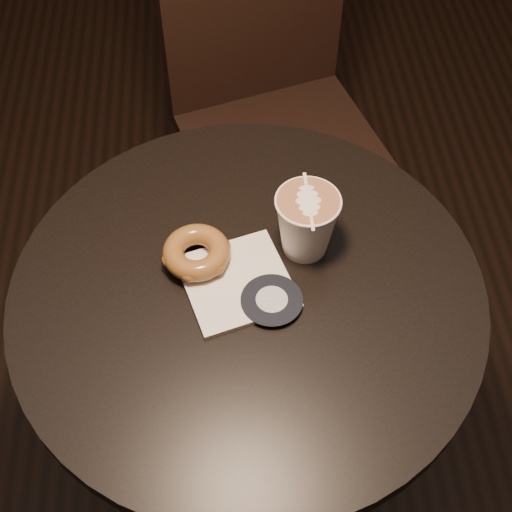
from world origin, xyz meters
name	(u,v)px	position (x,y,z in m)	size (l,w,h in m)	color
cafe_table	(248,354)	(0.00, 0.00, 0.55)	(0.70, 0.70, 0.75)	black
chair	(268,81)	(0.09, 0.66, 0.58)	(0.51, 0.51, 1.04)	black
pastry_bag	(237,282)	(-0.01, 0.01, 0.75)	(0.15, 0.15, 0.01)	white
doughnut	(196,252)	(-0.07, 0.05, 0.77)	(0.10, 0.10, 0.03)	brown
latte_cup	(306,224)	(0.09, 0.07, 0.80)	(0.10, 0.10, 0.11)	white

